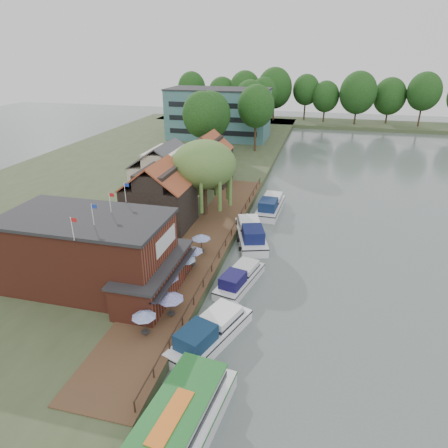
% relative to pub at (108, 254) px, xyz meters
% --- Properties ---
extents(ground, '(260.00, 260.00, 0.00)m').
position_rel_pub_xyz_m(ground, '(14.00, 1.00, -4.65)').
color(ground, '#53605E').
rests_on(ground, ground).
extents(land_bank, '(50.00, 140.00, 1.00)m').
position_rel_pub_xyz_m(land_bank, '(-16.00, 36.00, -4.15)').
color(land_bank, '#384728').
rests_on(land_bank, ground).
extents(quay_deck, '(6.00, 50.00, 0.10)m').
position_rel_pub_xyz_m(quay_deck, '(6.00, 11.00, -3.60)').
color(quay_deck, '#47301E').
rests_on(quay_deck, land_bank).
extents(quay_rail, '(0.20, 49.00, 1.00)m').
position_rel_pub_xyz_m(quay_rail, '(8.70, 11.50, -3.15)').
color(quay_rail, black).
rests_on(quay_rail, land_bank).
extents(pub, '(20.00, 11.00, 7.30)m').
position_rel_pub_xyz_m(pub, '(0.00, 0.00, 0.00)').
color(pub, maroon).
rests_on(pub, land_bank).
extents(hotel_block, '(25.40, 12.40, 12.30)m').
position_rel_pub_xyz_m(hotel_block, '(-8.00, 71.00, 2.50)').
color(hotel_block, '#38666B').
rests_on(hotel_block, land_bank).
extents(cottage_a, '(8.60, 7.60, 8.50)m').
position_rel_pub_xyz_m(cottage_a, '(-1.00, 15.00, 0.60)').
color(cottage_a, black).
rests_on(cottage_a, land_bank).
extents(cottage_b, '(9.60, 8.60, 8.50)m').
position_rel_pub_xyz_m(cottage_b, '(-4.00, 25.00, 0.60)').
color(cottage_b, beige).
rests_on(cottage_b, land_bank).
extents(cottage_c, '(7.60, 7.60, 8.50)m').
position_rel_pub_xyz_m(cottage_c, '(0.00, 34.00, 0.60)').
color(cottage_c, black).
rests_on(cottage_c, land_bank).
extents(willow, '(8.60, 8.60, 10.43)m').
position_rel_pub_xyz_m(willow, '(3.50, 20.00, 1.56)').
color(willow, '#476B2D').
rests_on(willow, land_bank).
extents(umbrella_0, '(1.98, 1.98, 2.38)m').
position_rel_pub_xyz_m(umbrella_0, '(6.26, -5.98, -2.36)').
color(umbrella_0, navy).
rests_on(umbrella_0, quay_deck).
extents(umbrella_1, '(2.34, 2.34, 2.38)m').
position_rel_pub_xyz_m(umbrella_1, '(7.39, -3.19, -2.36)').
color(umbrella_1, navy).
rests_on(umbrella_1, quay_deck).
extents(umbrella_2, '(2.19, 2.19, 2.38)m').
position_rel_pub_xyz_m(umbrella_2, '(5.92, -0.11, -2.36)').
color(umbrella_2, '#201C9C').
rests_on(umbrella_2, quay_deck).
extents(umbrella_3, '(2.22, 2.22, 2.38)m').
position_rel_pub_xyz_m(umbrella_3, '(6.34, 3.56, -2.36)').
color(umbrella_3, '#1A488F').
rests_on(umbrella_3, quay_deck).
extents(umbrella_4, '(2.35, 2.35, 2.38)m').
position_rel_pub_xyz_m(umbrella_4, '(6.45, 5.45, -2.36)').
color(umbrella_4, navy).
rests_on(umbrella_4, quay_deck).
extents(umbrella_5, '(2.13, 2.13, 2.38)m').
position_rel_pub_xyz_m(umbrella_5, '(6.50, 8.63, -2.36)').
color(umbrella_5, '#1B3298').
rests_on(umbrella_5, quay_deck).
extents(cruiser_0, '(6.48, 10.61, 2.46)m').
position_rel_pub_xyz_m(cruiser_0, '(11.17, -4.16, -3.42)').
color(cruiser_0, white).
rests_on(cruiser_0, ground).
extents(cruiser_1, '(4.80, 9.31, 2.12)m').
position_rel_pub_xyz_m(cruiser_1, '(11.71, 4.89, -3.59)').
color(cruiser_1, silver).
rests_on(cruiser_1, ground).
extents(cruiser_2, '(6.65, 11.38, 2.66)m').
position_rel_pub_xyz_m(cruiser_2, '(10.87, 15.31, -3.32)').
color(cruiser_2, silver).
rests_on(cruiser_2, ground).
extents(cruiser_3, '(3.86, 10.64, 2.57)m').
position_rel_pub_xyz_m(cruiser_3, '(11.92, 25.67, -3.37)').
color(cruiser_3, silver).
rests_on(cruiser_3, ground).
extents(tour_boat, '(5.58, 14.44, 3.07)m').
position_rel_pub_xyz_m(tour_boat, '(11.63, -14.98, -3.11)').
color(tour_boat, silver).
rests_on(tour_boat, ground).
extents(swan, '(0.44, 0.44, 0.44)m').
position_rel_pub_xyz_m(swan, '(13.08, -12.72, -4.43)').
color(swan, white).
rests_on(swan, ground).
extents(bank_tree_0, '(7.38, 7.38, 14.31)m').
position_rel_pub_xyz_m(bank_tree_0, '(-3.68, 42.90, 3.50)').
color(bank_tree_0, '#143811').
rests_on(bank_tree_0, land_bank).
extents(bank_tree_1, '(8.48, 8.48, 13.43)m').
position_rel_pub_xyz_m(bank_tree_1, '(-4.99, 52.93, 3.07)').
color(bank_tree_1, '#143811').
rests_on(bank_tree_1, land_bank).
extents(bank_tree_2, '(8.01, 8.01, 14.41)m').
position_rel_pub_xyz_m(bank_tree_2, '(3.63, 58.93, 3.55)').
color(bank_tree_2, '#143811').
rests_on(bank_tree_2, land_bank).
extents(bank_tree_3, '(8.63, 8.63, 13.85)m').
position_rel_pub_xyz_m(bank_tree_3, '(-1.75, 80.77, 3.27)').
color(bank_tree_3, '#143811').
rests_on(bank_tree_3, land_bank).
extents(bank_tree_4, '(7.25, 7.25, 14.20)m').
position_rel_pub_xyz_m(bank_tree_4, '(1.02, 86.09, 3.45)').
color(bank_tree_4, '#143811').
rests_on(bank_tree_4, land_bank).
extents(bank_tree_5, '(7.44, 7.44, 12.10)m').
position_rel_pub_xyz_m(bank_tree_5, '(-4.86, 93.70, 2.40)').
color(bank_tree_5, '#143811').
rests_on(bank_tree_5, land_bank).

